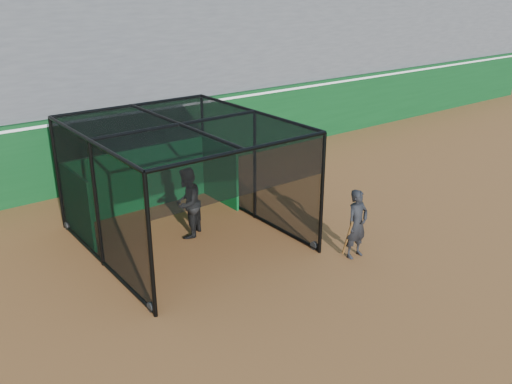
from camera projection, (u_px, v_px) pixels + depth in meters
ground at (279, 283)px, 12.37m from camera, size 120.00×120.00×0.00m
outfield_wall at (119, 145)px, 18.19m from camera, size 50.00×0.50×2.50m
grandstand at (68, 38)px, 19.82m from camera, size 50.00×7.85×8.95m
batting_cage at (183, 184)px, 13.88m from camera, size 4.71×5.51×3.14m
batter at (187, 203)px, 14.30m from camera, size 1.18×1.14×1.91m
on_deck_player at (357, 224)px, 13.24m from camera, size 0.65×0.46×1.76m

